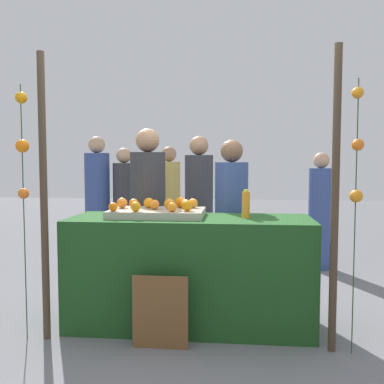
% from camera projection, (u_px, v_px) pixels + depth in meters
% --- Properties ---
extents(ground_plane, '(24.00, 24.00, 0.00)m').
position_uv_depth(ground_plane, '(190.00, 325.00, 3.67)').
color(ground_plane, slate).
extents(stall_counter, '(1.99, 0.70, 0.91)m').
position_uv_depth(stall_counter, '(190.00, 272.00, 3.63)').
color(stall_counter, '#1E4C1E').
rests_on(stall_counter, ground_plane).
extents(orange_tray, '(0.78, 0.51, 0.06)m').
position_uv_depth(orange_tray, '(157.00, 213.00, 3.67)').
color(orange_tray, '#B2AD99').
rests_on(orange_tray, stall_counter).
extents(orange_0, '(0.09, 0.09, 0.09)m').
position_uv_depth(orange_0, '(122.00, 203.00, 3.75)').
color(orange_0, orange).
rests_on(orange_0, orange_tray).
extents(orange_1, '(0.08, 0.08, 0.08)m').
position_uv_depth(orange_1, '(134.00, 203.00, 3.77)').
color(orange_1, orange).
rests_on(orange_1, orange_tray).
extents(orange_2, '(0.09, 0.09, 0.09)m').
position_uv_depth(orange_2, '(169.00, 204.00, 3.67)').
color(orange_2, orange).
rests_on(orange_2, orange_tray).
extents(orange_3, '(0.07, 0.07, 0.07)m').
position_uv_depth(orange_3, '(113.00, 207.00, 3.51)').
color(orange_3, orange).
rests_on(orange_3, orange_tray).
extents(orange_4, '(0.09, 0.09, 0.09)m').
position_uv_depth(orange_4, '(187.00, 205.00, 3.53)').
color(orange_4, orange).
rests_on(orange_4, orange_tray).
extents(orange_5, '(0.08, 0.08, 0.08)m').
position_uv_depth(orange_5, '(172.00, 207.00, 3.48)').
color(orange_5, orange).
rests_on(orange_5, orange_tray).
extents(orange_6, '(0.08, 0.08, 0.08)m').
position_uv_depth(orange_6, '(193.00, 203.00, 3.77)').
color(orange_6, orange).
rests_on(orange_6, orange_tray).
extents(orange_7, '(0.09, 0.09, 0.09)m').
position_uv_depth(orange_7, '(149.00, 203.00, 3.76)').
color(orange_7, orange).
rests_on(orange_7, orange_tray).
extents(orange_8, '(0.08, 0.08, 0.08)m').
position_uv_depth(orange_8, '(185.00, 204.00, 3.71)').
color(orange_8, orange).
rests_on(orange_8, orange_tray).
extents(orange_9, '(0.08, 0.08, 0.08)m').
position_uv_depth(orange_9, '(155.00, 204.00, 3.66)').
color(orange_9, orange).
rests_on(orange_9, orange_tray).
extents(orange_10, '(0.08, 0.08, 0.08)m').
position_uv_depth(orange_10, '(136.00, 207.00, 3.49)').
color(orange_10, orange).
rests_on(orange_10, orange_tray).
extents(orange_11, '(0.09, 0.09, 0.09)m').
position_uv_depth(orange_11, '(180.00, 202.00, 3.80)').
color(orange_11, orange).
rests_on(orange_11, orange_tray).
extents(juice_bottle, '(0.07, 0.07, 0.23)m').
position_uv_depth(juice_bottle, '(246.00, 204.00, 3.57)').
color(juice_bottle, orange).
rests_on(juice_bottle, stall_counter).
extents(chalkboard_sign, '(0.41, 0.03, 0.55)m').
position_uv_depth(chalkboard_sign, '(160.00, 313.00, 3.19)').
color(chalkboard_sign, brown).
rests_on(chalkboard_sign, ground_plane).
extents(vendor_left, '(0.34, 0.34, 1.68)m').
position_uv_depth(vendor_left, '(148.00, 222.00, 4.23)').
color(vendor_left, '#333338').
rests_on(vendor_left, ground_plane).
extents(vendor_right, '(0.32, 0.32, 1.57)m').
position_uv_depth(vendor_right, '(231.00, 228.00, 4.16)').
color(vendor_right, '#384C8C').
rests_on(vendor_right, ground_plane).
extents(crowd_person_0, '(0.34, 0.34, 1.71)m').
position_uv_depth(crowd_person_0, '(98.00, 202.00, 6.07)').
color(crowd_person_0, '#384C8C').
rests_on(crowd_person_0, ground_plane).
extents(crowd_person_1, '(0.32, 0.32, 1.57)m').
position_uv_depth(crowd_person_1, '(169.00, 207.00, 6.12)').
color(crowd_person_1, tan).
rests_on(crowd_person_1, ground_plane).
extents(crowd_person_2, '(0.30, 0.30, 1.48)m').
position_uv_depth(crowd_person_2, '(320.00, 215.00, 5.56)').
color(crowd_person_2, '#384C8C').
rests_on(crowd_person_2, ground_plane).
extents(crowd_person_3, '(0.33, 0.33, 1.67)m').
position_uv_depth(crowd_person_3, '(199.00, 211.00, 5.18)').
color(crowd_person_3, '#333338').
rests_on(crowd_person_3, ground_plane).
extents(crowd_person_4, '(0.31, 0.31, 1.55)m').
position_uv_depth(crowd_person_4, '(124.00, 208.00, 6.05)').
color(crowd_person_4, '#333338').
rests_on(crowd_person_4, ground_plane).
extents(canopy_post_left, '(0.06, 0.06, 2.19)m').
position_uv_depth(canopy_post_left, '(44.00, 198.00, 3.31)').
color(canopy_post_left, '#473828').
rests_on(canopy_post_left, ground_plane).
extents(canopy_post_right, '(0.06, 0.06, 2.19)m').
position_uv_depth(canopy_post_right, '(335.00, 201.00, 3.09)').
color(canopy_post_right, '#473828').
rests_on(canopy_post_right, ground_plane).
extents(garland_strand_left, '(0.10, 0.10, 1.94)m').
position_uv_depth(garland_strand_left, '(22.00, 148.00, 3.26)').
color(garland_strand_left, '#2D4C23').
rests_on(garland_strand_left, ground_plane).
extents(garland_strand_right, '(0.09, 0.09, 1.94)m').
position_uv_depth(garland_strand_right, '(357.00, 155.00, 3.02)').
color(garland_strand_right, '#2D4C23').
rests_on(garland_strand_right, ground_plane).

